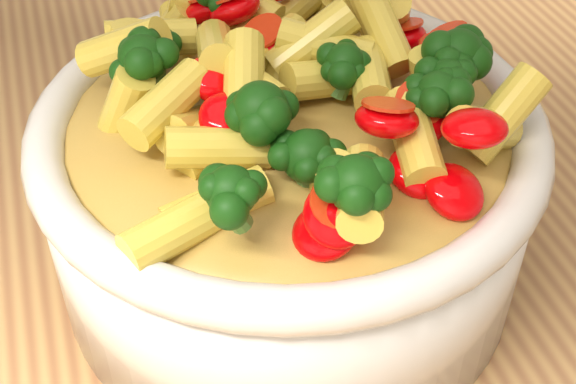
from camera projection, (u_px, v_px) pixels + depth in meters
name	position (u px, v px, depth m)	size (l,w,h in m)	color
table	(328.00, 327.00, 0.59)	(1.20, 0.80, 0.90)	tan
serving_bowl	(288.00, 190.00, 0.46)	(0.28, 0.28, 0.12)	silver
pasta_salad	(288.00, 82.00, 0.41)	(0.22, 0.22, 0.05)	#FFDC50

